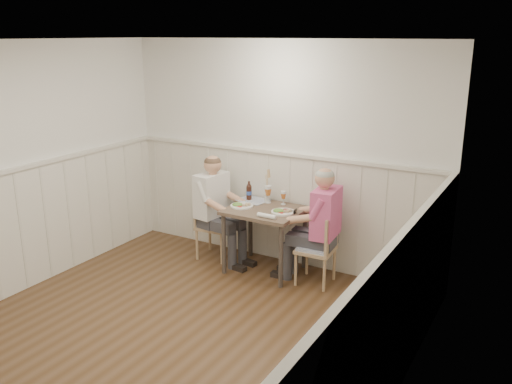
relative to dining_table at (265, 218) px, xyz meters
The scene contains 16 objects.
ground_plane 1.95m from the dining_table, 90.99° to the right, with size 4.50×4.50×0.00m, color #4C311A.
room_shell 2.04m from the dining_table, 90.99° to the right, with size 4.04×4.54×2.60m.
wainscot 1.15m from the dining_table, 91.58° to the right, with size 4.00×4.49×1.34m.
dining_table is the anchor object (origin of this frame).
chair_right 0.72m from the dining_table, ahead, with size 0.40×0.40×0.81m.
chair_left 0.79m from the dining_table, behind, with size 0.43×0.43×0.83m.
man_in_pink 0.69m from the dining_table, ahead, with size 0.63×0.44×1.32m.
diner_cream 0.70m from the dining_table, behind, with size 0.64×0.45×1.31m.
plate_man 0.26m from the dining_table, ahead, with size 0.26×0.26×0.07m.
plate_diner 0.32m from the dining_table, 167.31° to the right, with size 0.26×0.26×0.07m.
beer_glass_a 0.35m from the dining_table, 67.41° to the left, with size 0.06×0.06×0.16m.
beer_glass_b 0.34m from the dining_table, 110.01° to the left, with size 0.08×0.08×0.21m.
beer_bottle 0.44m from the dining_table, 147.95° to the left, with size 0.06×0.06×0.23m.
rolled_napkin 0.34m from the dining_table, 57.41° to the right, with size 0.22×0.05×0.05m.
grass_vase 0.40m from the dining_table, 115.53° to the left, with size 0.05×0.05×0.42m.
gingham_mat 0.37m from the dining_table, 142.08° to the left, with size 0.38×0.32×0.01m.
Camera 1 is at (2.83, -3.24, 2.65)m, focal length 38.00 mm.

